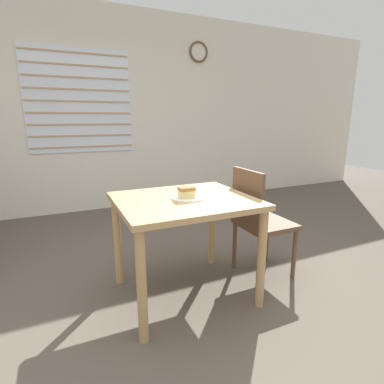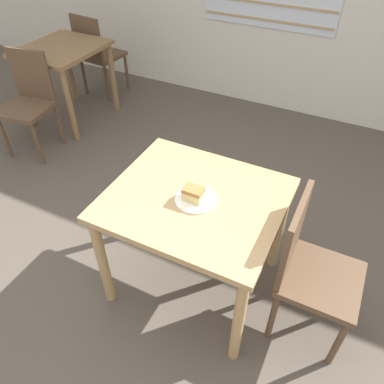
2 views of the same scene
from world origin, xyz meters
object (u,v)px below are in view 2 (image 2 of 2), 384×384
at_px(chair_near_window, 310,268).
at_px(chair_far_corner, 29,100).
at_px(dining_table_near, 195,212).
at_px(cake_slice, 193,194).
at_px(chair_far_opposite, 97,52).
at_px(dining_table_far, 64,61).
at_px(plate, 196,199).

distance_m(chair_near_window, chair_far_corner, 2.83).
distance_m(dining_table_near, cake_slice, 0.17).
bearing_deg(chair_near_window, chair_far_corner, 74.73).
distance_m(chair_far_corner, cake_slice, 2.24).
xyz_separation_m(chair_far_corner, chair_far_opposite, (-0.13, 1.19, 0.00)).
bearing_deg(chair_near_window, chair_far_opposite, 55.91).
bearing_deg(dining_table_near, dining_table_far, 147.43).
distance_m(dining_table_near, chair_far_corner, 2.20).
xyz_separation_m(chair_far_corner, plate, (2.08, -0.79, 0.26)).
height_order(chair_far_corner, cake_slice, chair_far_corner).
bearing_deg(chair_far_opposite, chair_far_corner, 102.17).
relative_size(plate, cake_slice, 2.11).
relative_size(chair_near_window, cake_slice, 8.63).
xyz_separation_m(dining_table_near, cake_slice, (0.00, -0.03, 0.16)).
xyz_separation_m(chair_near_window, cake_slice, (-0.67, -0.05, 0.30)).
bearing_deg(cake_slice, chair_near_window, 4.25).
xyz_separation_m(dining_table_near, dining_table_far, (-2.13, 1.36, -0.01)).
xyz_separation_m(chair_near_window, plate, (-0.66, -0.04, 0.26)).
distance_m(dining_table_far, plate, 2.56).
bearing_deg(plate, cake_slice, -138.28).
xyz_separation_m(chair_near_window, chair_far_opposite, (-2.87, 1.94, 0.00)).
relative_size(dining_table_far, cake_slice, 7.50).
height_order(chair_near_window, chair_far_corner, same).
bearing_deg(chair_far_corner, dining_table_far, 87.86).
relative_size(dining_table_far, plate, 3.56).
bearing_deg(dining_table_far, cake_slice, -33.12).
bearing_deg(chair_far_corner, cake_slice, -29.81).
xyz_separation_m(dining_table_far, cake_slice, (2.14, -1.39, 0.18)).
distance_m(chair_near_window, plate, 0.71).
height_order(chair_near_window, cake_slice, chair_near_window).
relative_size(dining_table_near, chair_far_opposite, 1.03).
bearing_deg(chair_far_corner, chair_far_opposite, 87.67).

